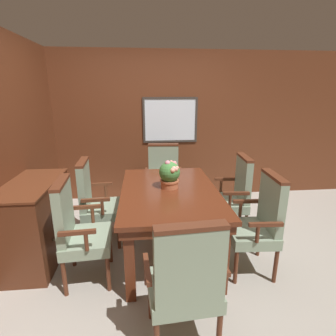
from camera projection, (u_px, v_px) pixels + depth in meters
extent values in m
plane|color=#A39E93|center=(162.00, 257.00, 2.97)|extent=(14.00, 14.00, 0.00)
cube|color=#5B2D19|center=(153.00, 127.00, 4.40)|extent=(7.20, 0.06, 2.45)
cube|color=white|center=(170.00, 120.00, 4.36)|extent=(0.84, 0.01, 0.67)
cube|color=#38332D|center=(170.00, 98.00, 4.25)|extent=(0.91, 0.02, 0.04)
cube|color=#38332D|center=(170.00, 141.00, 4.45)|extent=(0.91, 0.02, 0.03)
cube|color=#38332D|center=(144.00, 120.00, 4.31)|extent=(0.04, 0.02, 0.67)
cube|color=#38332D|center=(196.00, 120.00, 4.40)|extent=(0.03, 0.02, 0.67)
cube|color=#562614|center=(130.00, 264.00, 2.28)|extent=(0.09, 0.09, 0.73)
cube|color=#562614|center=(223.00, 258.00, 2.35)|extent=(0.09, 0.09, 0.73)
cube|color=#562614|center=(134.00, 200.00, 3.61)|extent=(0.09, 0.09, 0.73)
cube|color=#562614|center=(194.00, 198.00, 3.68)|extent=(0.09, 0.09, 0.73)
cube|color=#562614|center=(169.00, 197.00, 2.89)|extent=(0.98, 1.54, 0.09)
cube|color=#562614|center=(169.00, 191.00, 2.87)|extent=(1.04, 1.60, 0.04)
cylinder|color=#562B19|center=(203.00, 293.00, 2.20)|extent=(0.04, 0.04, 0.36)
cylinder|color=#562B19|center=(151.00, 299.00, 2.13)|extent=(0.04, 0.04, 0.36)
cylinder|color=#562B19|center=(219.00, 333.00, 1.83)|extent=(0.04, 0.04, 0.36)
cube|color=gray|center=(183.00, 289.00, 1.91)|extent=(0.53, 0.48, 0.11)
cube|color=gray|center=(190.00, 268.00, 1.65)|extent=(0.46, 0.11, 0.54)
cube|color=#562B19|center=(191.00, 227.00, 1.57)|extent=(0.47, 0.12, 0.03)
cylinder|color=#562B19|center=(216.00, 266.00, 1.95)|extent=(0.04, 0.04, 0.18)
cube|color=#562B19|center=(220.00, 261.00, 1.86)|extent=(0.06, 0.32, 0.04)
cylinder|color=#562B19|center=(147.00, 273.00, 1.86)|extent=(0.04, 0.04, 0.18)
cube|color=#562B19|center=(147.00, 269.00, 1.77)|extent=(0.06, 0.32, 0.04)
cylinder|color=#562B19|center=(108.00, 274.00, 2.43)|extent=(0.04, 0.04, 0.36)
cylinder|color=#562B19|center=(110.00, 247.00, 2.85)|extent=(0.04, 0.04, 0.36)
cylinder|color=#562B19|center=(64.00, 278.00, 2.37)|extent=(0.04, 0.04, 0.36)
cylinder|color=#562B19|center=(73.00, 250.00, 2.78)|extent=(0.04, 0.04, 0.36)
cube|color=gray|center=(87.00, 240.00, 2.54)|extent=(0.48, 0.53, 0.11)
cube|color=gray|center=(64.00, 211.00, 2.42)|extent=(0.11, 0.46, 0.54)
cube|color=#562B19|center=(60.00, 182.00, 2.34)|extent=(0.12, 0.47, 0.03)
cylinder|color=#562B19|center=(86.00, 241.00, 2.26)|extent=(0.04, 0.04, 0.18)
cube|color=#562B19|center=(77.00, 233.00, 2.22)|extent=(0.32, 0.06, 0.04)
cylinder|color=#562B19|center=(93.00, 215.00, 2.75)|extent=(0.04, 0.04, 0.18)
cube|color=#562B19|center=(85.00, 207.00, 2.71)|extent=(0.32, 0.06, 0.04)
cylinder|color=#562B19|center=(119.00, 234.00, 3.09)|extent=(0.04, 0.04, 0.36)
cylinder|color=#562B19|center=(120.00, 217.00, 3.51)|extent=(0.04, 0.04, 0.36)
cylinder|color=#562B19|center=(85.00, 237.00, 3.04)|extent=(0.04, 0.04, 0.36)
cylinder|color=#562B19|center=(90.00, 220.00, 3.46)|extent=(0.04, 0.04, 0.36)
cube|color=gray|center=(102.00, 209.00, 3.21)|extent=(0.47, 0.52, 0.11)
cube|color=gray|center=(84.00, 185.00, 3.09)|extent=(0.10, 0.46, 0.54)
cube|color=#562B19|center=(82.00, 162.00, 3.01)|extent=(0.11, 0.46, 0.03)
cylinder|color=#562B19|center=(102.00, 207.00, 2.93)|extent=(0.04, 0.04, 0.18)
cube|color=#562B19|center=(96.00, 200.00, 2.89)|extent=(0.32, 0.05, 0.04)
cylinder|color=#562B19|center=(106.00, 190.00, 3.42)|extent=(0.04, 0.04, 0.18)
cube|color=#562B19|center=(100.00, 184.00, 3.38)|extent=(0.32, 0.05, 0.04)
cylinder|color=#562B19|center=(209.00, 212.00, 3.67)|extent=(0.04, 0.04, 0.36)
cylinder|color=#562B19|center=(214.00, 228.00, 3.25)|extent=(0.04, 0.04, 0.36)
cylinder|color=#562B19|center=(236.00, 212.00, 3.67)|extent=(0.04, 0.04, 0.36)
cylinder|color=#562B19|center=(245.00, 228.00, 3.25)|extent=(0.04, 0.04, 0.36)
cube|color=gray|center=(227.00, 203.00, 3.39)|extent=(0.49, 0.54, 0.11)
cube|color=gray|center=(243.00, 179.00, 3.30)|extent=(0.12, 0.47, 0.54)
cube|color=#562B19|center=(245.00, 157.00, 3.23)|extent=(0.13, 0.47, 0.03)
cylinder|color=#562B19|center=(221.00, 185.00, 3.60)|extent=(0.04, 0.04, 0.18)
cube|color=#562B19|center=(226.00, 179.00, 3.58)|extent=(0.32, 0.06, 0.04)
cylinder|color=#562B19|center=(230.00, 201.00, 3.10)|extent=(0.04, 0.04, 0.18)
cube|color=#562B19|center=(236.00, 193.00, 3.08)|extent=(0.32, 0.06, 0.04)
cylinder|color=#562B19|center=(149.00, 206.00, 3.86)|extent=(0.04, 0.04, 0.36)
cylinder|color=#562B19|center=(178.00, 206.00, 3.87)|extent=(0.04, 0.04, 0.36)
cylinder|color=#562B19|center=(150.00, 196.00, 4.24)|extent=(0.04, 0.04, 0.36)
cylinder|color=#562B19|center=(177.00, 196.00, 4.24)|extent=(0.04, 0.04, 0.36)
cube|color=gray|center=(163.00, 186.00, 3.99)|extent=(0.53, 0.49, 0.11)
cube|color=gray|center=(163.00, 163.00, 4.07)|extent=(0.46, 0.12, 0.54)
cube|color=#562B19|center=(163.00, 145.00, 3.99)|extent=(0.47, 0.12, 0.03)
cylinder|color=#562B19|center=(146.00, 178.00, 3.91)|extent=(0.04, 0.04, 0.18)
cube|color=#562B19|center=(146.00, 171.00, 3.95)|extent=(0.06, 0.32, 0.04)
cylinder|color=#562B19|center=(181.00, 178.00, 3.92)|extent=(0.04, 0.04, 0.18)
cube|color=#562B19|center=(180.00, 171.00, 3.96)|extent=(0.06, 0.32, 0.04)
cylinder|color=#562B19|center=(225.00, 242.00, 2.94)|extent=(0.04, 0.04, 0.36)
cylinder|color=#562B19|center=(236.00, 267.00, 2.52)|extent=(0.04, 0.04, 0.36)
cylinder|color=#562B19|center=(259.00, 241.00, 2.96)|extent=(0.04, 0.04, 0.36)
cylinder|color=#562B19|center=(276.00, 266.00, 2.54)|extent=(0.04, 0.04, 0.36)
cube|color=gray|center=(250.00, 233.00, 2.67)|extent=(0.48, 0.53, 0.11)
cube|color=gray|center=(271.00, 203.00, 2.59)|extent=(0.11, 0.46, 0.54)
cube|color=#562B19|center=(275.00, 176.00, 2.51)|extent=(0.12, 0.46, 0.03)
cylinder|color=#562B19|center=(240.00, 209.00, 2.88)|extent=(0.04, 0.04, 0.18)
cube|color=#562B19|center=(247.00, 201.00, 2.86)|extent=(0.32, 0.06, 0.04)
cylinder|color=#562B19|center=(258.00, 233.00, 2.38)|extent=(0.04, 0.04, 0.18)
cube|color=#562B19|center=(266.00, 224.00, 2.36)|extent=(0.32, 0.06, 0.04)
cylinder|color=#B2603D|center=(170.00, 184.00, 2.91)|extent=(0.19, 0.19, 0.09)
cylinder|color=#B2603D|center=(170.00, 181.00, 2.90)|extent=(0.21, 0.21, 0.02)
sphere|color=#427F3D|center=(170.00, 172.00, 2.87)|extent=(0.23, 0.23, 0.23)
sphere|color=#E59D81|center=(176.00, 170.00, 2.78)|extent=(0.05, 0.05, 0.05)
sphere|color=pink|center=(174.00, 163.00, 2.86)|extent=(0.05, 0.05, 0.05)
sphere|color=pink|center=(171.00, 162.00, 2.89)|extent=(0.04, 0.04, 0.04)
sphere|color=pink|center=(176.00, 169.00, 2.95)|extent=(0.06, 0.06, 0.06)
sphere|color=#E19C93|center=(177.00, 169.00, 2.94)|extent=(0.05, 0.05, 0.05)
sphere|color=#EB9480|center=(177.00, 168.00, 2.80)|extent=(0.04, 0.04, 0.04)
sphere|color=pink|center=(168.00, 163.00, 2.82)|extent=(0.06, 0.06, 0.06)
sphere|color=#E5A381|center=(173.00, 170.00, 2.76)|extent=(0.05, 0.05, 0.05)
sphere|color=#FDA897|center=(174.00, 169.00, 2.77)|extent=(0.05, 0.05, 0.05)
sphere|color=#FDA784|center=(175.00, 166.00, 2.92)|extent=(0.06, 0.06, 0.06)
cube|color=#512816|center=(36.00, 223.00, 2.84)|extent=(0.47, 1.02, 0.87)
cube|color=#5B2D19|center=(30.00, 184.00, 2.72)|extent=(0.49, 1.04, 0.02)
sphere|color=#4C422D|center=(57.00, 201.00, 2.80)|extent=(0.03, 0.03, 0.03)
sphere|color=#4C422D|center=(54.00, 240.00, 2.67)|extent=(0.03, 0.03, 0.03)
sphere|color=#4C422D|center=(66.00, 219.00, 3.11)|extent=(0.03, 0.03, 0.03)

